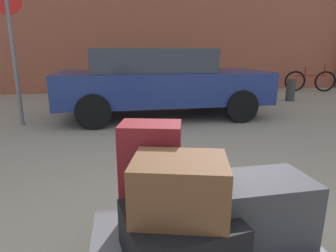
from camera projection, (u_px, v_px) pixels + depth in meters
luggage_cart at (203, 252)px, 1.58m from camera, size 1.23×0.84×0.34m
suitcase_black_rear_left at (179, 236)px, 1.40m from camera, size 0.60×0.57×0.25m
duffel_bag_charcoal_front_right at (260, 209)px, 1.55m from camera, size 0.54×0.36×0.36m
suitcase_maroon_center at (151, 175)px, 1.67m from camera, size 0.39×0.30×0.62m
duffel_bag_brown_topmost_pile at (179, 187)px, 1.34m from camera, size 0.51×0.43×0.28m
parked_car at (160, 81)px, 6.04m from camera, size 4.34×2.00×1.42m
bicycle_leaning at (310, 81)px, 10.04m from camera, size 1.73×0.46×0.96m
bollard_kerb_near at (246, 91)px, 7.86m from camera, size 0.25×0.25×0.62m
bollard_kerb_mid at (291, 90)px, 8.08m from camera, size 0.25×0.25×0.62m
no_parking_sign at (12, 42)px, 5.10m from camera, size 0.49×0.14×2.49m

